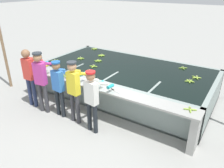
# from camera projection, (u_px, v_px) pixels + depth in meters

# --- Properties ---
(ground_plane) EXTENTS (80.00, 80.00, 0.00)m
(ground_plane) POSITION_uv_depth(u_px,v_px,m) (92.00, 119.00, 5.96)
(ground_plane) COLOR #999993
(ground_plane) RESTS_ON ground
(wash_tank) EXTENTS (5.42, 2.83, 0.93)m
(wash_tank) POSITION_uv_depth(u_px,v_px,m) (126.00, 80.00, 7.18)
(wash_tank) COLOR gray
(wash_tank) RESTS_ON ground
(work_ledge) EXTENTS (5.42, 0.45, 0.93)m
(work_ledge) POSITION_uv_depth(u_px,v_px,m) (96.00, 94.00, 5.84)
(work_ledge) COLOR #9E9E99
(work_ledge) RESTS_ON ground
(worker_0) EXTENTS (0.42, 0.72, 1.74)m
(worker_0) POSITION_uv_depth(u_px,v_px,m) (30.00, 73.00, 6.22)
(worker_0) COLOR navy
(worker_0) RESTS_ON ground
(worker_1) EXTENTS (0.47, 0.74, 1.75)m
(worker_1) POSITION_uv_depth(u_px,v_px,m) (41.00, 77.00, 5.90)
(worker_1) COLOR #38383D
(worker_1) RESTS_ON ground
(worker_2) EXTENTS (0.44, 0.72, 1.58)m
(worker_2) POSITION_uv_depth(u_px,v_px,m) (59.00, 84.00, 5.75)
(worker_2) COLOR #1E2328
(worker_2) RESTS_ON ground
(worker_3) EXTENTS (0.44, 0.73, 1.68)m
(worker_3) POSITION_uv_depth(u_px,v_px,m) (74.00, 86.00, 5.44)
(worker_3) COLOR #38383D
(worker_3) RESTS_ON ground
(worker_4) EXTENTS (0.46, 0.73, 1.60)m
(worker_4) POSITION_uv_depth(u_px,v_px,m) (92.00, 96.00, 5.10)
(worker_4) COLOR #1E2328
(worker_4) RESTS_ON ground
(banana_bunch_floating_0) EXTENTS (0.28, 0.28, 0.08)m
(banana_bunch_floating_0) POSITION_uv_depth(u_px,v_px,m) (93.00, 66.00, 7.01)
(banana_bunch_floating_0) COLOR #8CB738
(banana_bunch_floating_0) RESTS_ON wash_tank
(banana_bunch_floating_1) EXTENTS (0.28, 0.27, 0.08)m
(banana_bunch_floating_1) POSITION_uv_depth(u_px,v_px,m) (196.00, 77.00, 6.17)
(banana_bunch_floating_1) COLOR #9EC642
(banana_bunch_floating_1) RESTS_ON wash_tank
(banana_bunch_floating_2) EXTENTS (0.27, 0.27, 0.08)m
(banana_bunch_floating_2) POSITION_uv_depth(u_px,v_px,m) (89.00, 71.00, 6.62)
(banana_bunch_floating_2) COLOR #9EC642
(banana_bunch_floating_2) RESTS_ON wash_tank
(banana_bunch_floating_3) EXTENTS (0.26, 0.28, 0.08)m
(banana_bunch_floating_3) POSITION_uv_depth(u_px,v_px,m) (55.00, 61.00, 7.50)
(banana_bunch_floating_3) COLOR #75A333
(banana_bunch_floating_3) RESTS_ON wash_tank
(banana_bunch_floating_4) EXTENTS (0.27, 0.28, 0.08)m
(banana_bunch_floating_4) POSITION_uv_depth(u_px,v_px,m) (94.00, 49.00, 8.90)
(banana_bunch_floating_4) COLOR #9EC642
(banana_bunch_floating_4) RESTS_ON wash_tank
(banana_bunch_floating_5) EXTENTS (0.28, 0.28, 0.08)m
(banana_bunch_floating_5) POSITION_uv_depth(u_px,v_px,m) (101.00, 55.00, 8.08)
(banana_bunch_floating_5) COLOR #8CB738
(banana_bunch_floating_5) RESTS_ON wash_tank
(banana_bunch_floating_6) EXTENTS (0.25, 0.25, 0.08)m
(banana_bunch_floating_6) POSITION_uv_depth(u_px,v_px,m) (183.00, 68.00, 6.86)
(banana_bunch_floating_6) COLOR #75A333
(banana_bunch_floating_6) RESTS_ON wash_tank
(banana_bunch_floating_7) EXTENTS (0.27, 0.28, 0.08)m
(banana_bunch_floating_7) POSITION_uv_depth(u_px,v_px,m) (81.00, 58.00, 7.75)
(banana_bunch_floating_7) COLOR #8CB738
(banana_bunch_floating_7) RESTS_ON wash_tank
(banana_bunch_floating_8) EXTENTS (0.27, 0.28, 0.08)m
(banana_bunch_floating_8) POSITION_uv_depth(u_px,v_px,m) (190.00, 81.00, 5.94)
(banana_bunch_floating_8) COLOR #93BC3D
(banana_bunch_floating_8) RESTS_ON wash_tank
(banana_bunch_floating_9) EXTENTS (0.27, 0.28, 0.08)m
(banana_bunch_floating_9) POSITION_uv_depth(u_px,v_px,m) (98.00, 61.00, 7.52)
(banana_bunch_floating_9) COLOR #7FAD33
(banana_bunch_floating_9) RESTS_ON wash_tank
(banana_bunch_ledge_0) EXTENTS (0.28, 0.28, 0.08)m
(banana_bunch_ledge_0) POSITION_uv_depth(u_px,v_px,m) (61.00, 76.00, 6.27)
(banana_bunch_ledge_0) COLOR #8CB738
(banana_bunch_ledge_0) RESTS_ON work_ledge
(banana_bunch_ledge_1) EXTENTS (0.28, 0.28, 0.08)m
(banana_bunch_ledge_1) POSITION_uv_depth(u_px,v_px,m) (190.00, 109.00, 4.59)
(banana_bunch_ledge_1) COLOR #93BC3D
(banana_bunch_ledge_1) RESTS_ON work_ledge
(knife_0) EXTENTS (0.35, 0.09, 0.02)m
(knife_0) POSITION_uv_depth(u_px,v_px,m) (37.00, 68.00, 6.86)
(knife_0) COLOR silver
(knife_0) RESTS_ON work_ledge
(knife_1) EXTENTS (0.34, 0.14, 0.02)m
(knife_1) POSITION_uv_depth(u_px,v_px,m) (114.00, 90.00, 5.43)
(knife_1) COLOR silver
(knife_1) RESTS_ON work_ledge
(support_post_left) EXTENTS (0.09, 0.09, 3.20)m
(support_post_left) POSITION_uv_depth(u_px,v_px,m) (2.00, 42.00, 7.20)
(support_post_left) COLOR #846647
(support_post_left) RESTS_ON ground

